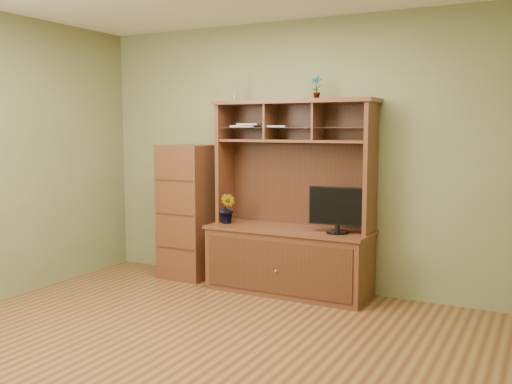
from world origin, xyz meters
The scene contains 8 objects.
room centered at (0.00, 0.00, 1.35)m, with size 4.54×4.04×2.74m.
media_hutch centered at (0.07, 1.73, 0.52)m, with size 1.66×0.61×1.90m.
monitor centered at (0.59, 1.65, 0.88)m, with size 0.55×0.21×0.43m.
orchid_plant centered at (-0.59, 1.65, 0.81)m, with size 0.17×0.14×0.31m, color #266021.
top_plant centered at (0.30, 1.80, 2.01)m, with size 0.12×0.08×0.22m, color #365F21.
reed_diffuser centered at (-0.59, 1.80, 2.01)m, with size 0.06×0.06×0.29m.
magazines centered at (-0.35, 1.81, 1.65)m, with size 0.63×0.23×0.04m.
side_cabinet centered at (-1.16, 1.75, 0.72)m, with size 0.52×0.47×1.44m.
Camera 1 is at (2.34, -3.34, 1.62)m, focal length 40.00 mm.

